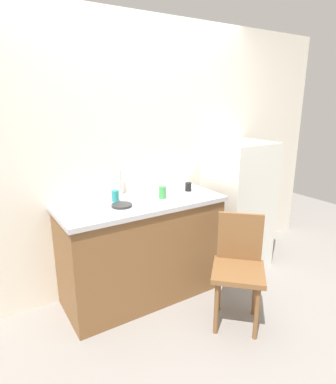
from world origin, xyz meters
TOP-DOWN VIEW (x-y plane):
  - ground_plane at (0.00, 0.00)m, footprint 8.00×8.00m
  - back_wall at (0.00, 1.00)m, footprint 4.80×0.10m
  - cabinet_base at (-0.11, 0.65)m, footprint 1.40×0.60m
  - countertop at (-0.11, 0.65)m, footprint 1.44×0.64m
  - faucet at (-0.19, 0.90)m, footprint 0.02×0.02m
  - refrigerator at (1.06, 0.66)m, footprint 0.58×0.58m
  - chair at (0.37, -0.08)m, footprint 0.57×0.57m
  - hotplate at (-0.32, 0.59)m, footprint 0.17×0.17m
  - cup_black at (0.41, 0.67)m, footprint 0.06×0.06m
  - cup_teal at (-0.31, 0.74)m, footprint 0.06×0.06m
  - cup_green at (0.08, 0.61)m, footprint 0.06×0.06m

SIDE VIEW (x-z plane):
  - ground_plane at x=0.00m, z-range 0.00..0.00m
  - cabinet_base at x=-0.11m, z-range 0.00..0.88m
  - chair at x=0.37m, z-range 0.05..0.94m
  - refrigerator at x=1.06m, z-range 0.00..1.35m
  - countertop at x=-0.11m, z-range 0.88..0.92m
  - hotplate at x=-0.32m, z-range 0.92..0.94m
  - cup_black at x=0.41m, z-range 0.92..1.00m
  - cup_teal at x=-0.31m, z-range 0.92..1.02m
  - cup_green at x=0.08m, z-range 0.92..1.03m
  - faucet at x=-0.19m, z-range 0.92..1.16m
  - back_wall at x=0.00m, z-range 0.00..2.49m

